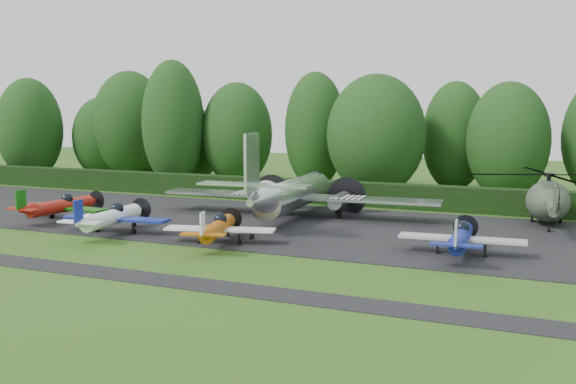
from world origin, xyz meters
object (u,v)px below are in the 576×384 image
at_px(transport_plane, 292,194).
at_px(light_plane_blue, 461,237).
at_px(light_plane_red, 61,206).
at_px(helicopter, 548,197).
at_px(light_plane_orange, 218,228).
at_px(light_plane_white, 112,217).

bearing_deg(transport_plane, light_plane_blue, -25.05).
distance_m(light_plane_red, helicopter, 34.85).
bearing_deg(light_plane_red, light_plane_blue, -4.36).
xyz_separation_m(light_plane_red, helicopter, (32.56, 12.41, 0.84)).
relative_size(light_plane_red, light_plane_blue, 1.03).
bearing_deg(light_plane_orange, transport_plane, 102.54).
bearing_deg(light_plane_white, helicopter, 36.65).
height_order(light_plane_white, light_plane_orange, light_plane_white).
height_order(transport_plane, light_plane_blue, transport_plane).
bearing_deg(light_plane_blue, helicopter, 76.08).
relative_size(light_plane_white, light_plane_blue, 1.06).
xyz_separation_m(light_plane_red, light_plane_orange, (14.69, -2.79, -0.06)).
bearing_deg(transport_plane, light_plane_white, -125.69).
bearing_deg(helicopter, light_plane_white, -145.52).
relative_size(light_plane_red, light_plane_white, 0.97).
height_order(transport_plane, light_plane_white, transport_plane).
bearing_deg(light_plane_orange, helicopter, 55.42).
bearing_deg(transport_plane, light_plane_orange, -88.15).
bearing_deg(light_plane_blue, light_plane_red, -176.23).
distance_m(light_plane_white, helicopter, 29.91).
relative_size(light_plane_white, light_plane_orange, 1.09).
bearing_deg(helicopter, light_plane_red, -154.84).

